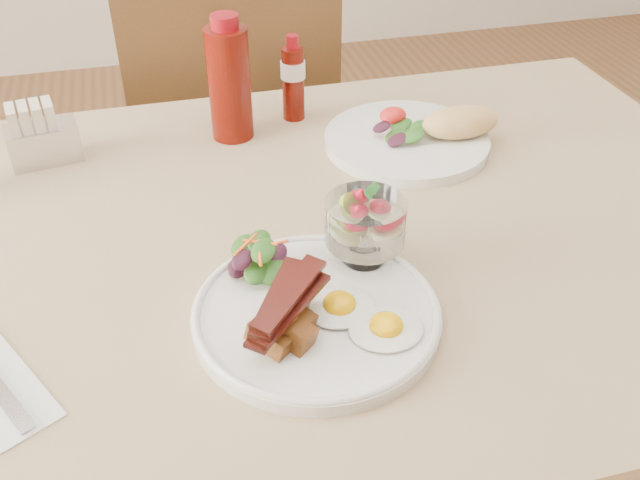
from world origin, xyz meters
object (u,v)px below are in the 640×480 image
sugar_caddy (41,137)px  ketchup_bottle (229,82)px  fruit_cup (365,222)px  hot_sauce_bottle (293,79)px  main_plate (316,315)px  second_plate (419,135)px  chair_far (233,146)px  table (301,283)px

sugar_caddy → ketchup_bottle: bearing=-7.9°
fruit_cup → hot_sauce_bottle: 0.42m
main_plate → sugar_caddy: size_ratio=2.52×
second_plate → sugar_caddy: (-0.57, 0.10, 0.02)m
chair_far → hot_sauce_bottle: size_ratio=6.49×
table → fruit_cup: bearing=-58.8°
table → ketchup_bottle: size_ratio=6.72×
second_plate → hot_sauce_bottle: 0.23m
fruit_cup → hot_sauce_bottle: hot_sauce_bottle is taller
ketchup_bottle → hot_sauce_bottle: (0.11, 0.04, -0.02)m
main_plate → sugar_caddy: sugar_caddy is taller
main_plate → ketchup_bottle: 0.47m
hot_sauce_bottle → ketchup_bottle: bearing=-161.5°
ketchup_bottle → table: bearing=-81.5°
chair_far → fruit_cup: (0.06, -0.76, 0.30)m
table → fruit_cup: 0.19m
ketchup_bottle → chair_far: bearing=83.5°
chair_far → sugar_caddy: 0.57m
hot_sauce_bottle → sugar_caddy: bearing=-173.7°
table → main_plate: main_plate is taller
chair_far → table: bearing=-90.0°
chair_far → main_plate: chair_far is taller
ketchup_bottle → hot_sauce_bottle: bearing=18.5°
chair_far → ketchup_bottle: (-0.04, -0.37, 0.32)m
table → sugar_caddy: 0.45m
table → second_plate: bearing=37.7°
fruit_cup → table: bearing=121.2°
sugar_caddy → chair_far: bearing=39.6°
second_plate → ketchup_bottle: (-0.28, 0.11, 0.08)m
chair_far → hot_sauce_bottle: (0.07, -0.34, 0.30)m
hot_sauce_bottle → sugar_caddy: 0.40m
hot_sauce_bottle → main_plate: bearing=-100.1°
second_plate → fruit_cup: bearing=-122.9°
main_plate → fruit_cup: (0.08, 0.08, 0.06)m
main_plate → fruit_cup: size_ratio=2.88×
fruit_cup → ketchup_bottle: ketchup_bottle is taller
ketchup_bottle → sugar_caddy: size_ratio=1.78×
fruit_cup → second_plate: bearing=57.1°
table → sugar_caddy: sugar_caddy is taller
fruit_cup → second_plate: (0.18, 0.28, -0.05)m
chair_far → ketchup_bottle: 0.49m
main_plate → fruit_cup: bearing=43.7°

